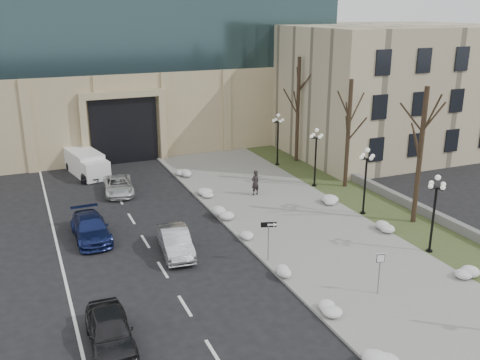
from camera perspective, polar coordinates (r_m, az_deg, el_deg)
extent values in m
plane|color=black|center=(24.38, 14.10, -16.53)|extent=(160.00, 160.00, 0.00)
cube|color=gray|center=(36.45, 5.42, -3.92)|extent=(9.00, 40.00, 0.12)
cube|color=gray|center=(34.67, -1.17, -5.00)|extent=(0.30, 40.00, 0.14)
cube|color=#374723|center=(39.80, 13.70, -2.47)|extent=(4.00, 40.00, 0.10)
cube|color=slate|center=(42.35, 14.32, -0.85)|extent=(0.50, 30.00, 0.70)
cube|color=tan|center=(59.44, -12.35, 8.25)|extent=(40.00, 20.00, 8.00)
cube|color=black|center=(50.57, -12.50, 5.43)|extent=(6.00, 2.50, 6.00)
cube|color=tan|center=(48.62, -12.45, 8.91)|extent=(7.50, 0.60, 0.60)
cube|color=tan|center=(48.71, -16.23, 4.67)|extent=(0.60, 0.60, 6.00)
cube|color=tan|center=(49.97, -8.24, 5.52)|extent=(0.60, 0.60, 6.00)
cube|color=#C0B290|center=(56.36, 15.64, 9.55)|extent=(22.00, 18.00, 12.00)
cube|color=black|center=(45.21, 14.29, 3.18)|extent=(1.40, 0.25, 2.00)
cube|color=black|center=(47.69, 18.15, 3.60)|extent=(1.40, 0.25, 2.00)
cube|color=black|center=(50.37, 21.61, 3.96)|extent=(1.40, 0.25, 2.00)
cube|color=black|center=(44.48, 14.64, 7.55)|extent=(1.40, 0.25, 2.00)
cube|color=black|center=(47.00, 18.56, 7.73)|extent=(1.40, 0.25, 2.00)
cube|color=black|center=(49.72, 22.07, 7.87)|extent=(1.40, 0.25, 2.00)
cube|color=black|center=(44.02, 15.00, 12.03)|extent=(1.40, 0.25, 2.00)
cube|color=black|center=(46.57, 18.99, 11.96)|extent=(1.40, 0.25, 2.00)
cube|color=black|center=(49.31, 22.55, 11.86)|extent=(1.40, 0.25, 2.00)
imported|color=black|center=(23.76, -13.71, -15.32)|extent=(1.89, 4.47, 1.51)
imported|color=#929499|center=(31.14, -6.91, -6.56)|extent=(2.02, 4.62, 1.48)
imported|color=navy|center=(34.05, -15.64, -4.96)|extent=(2.09, 4.99, 1.44)
imported|color=silver|center=(41.81, -12.83, -0.58)|extent=(2.58, 4.72, 1.26)
imported|color=#29292E|center=(46.16, -15.74, 0.96)|extent=(1.99, 3.90, 1.27)
imported|color=black|center=(40.00, 1.63, -0.28)|extent=(0.80, 0.64, 1.92)
cube|color=silver|center=(47.81, -16.31, 1.90)|extent=(3.02, 5.13, 1.93)
cube|color=silver|center=(45.20, -15.12, 0.96)|extent=(2.28, 1.91, 1.54)
cylinder|color=black|center=(45.24, -16.30, 0.17)|extent=(0.37, 0.71, 0.67)
cylinder|color=black|center=(45.82, -14.02, 0.59)|extent=(0.37, 0.71, 0.67)
cylinder|color=black|center=(49.05, -17.85, 1.39)|extent=(0.37, 0.71, 0.67)
cylinder|color=black|center=(49.59, -15.73, 1.76)|extent=(0.37, 0.71, 0.67)
cylinder|color=slate|center=(29.70, 3.04, -6.74)|extent=(0.06, 0.06, 2.39)
cube|color=black|center=(29.25, 3.07, -4.78)|extent=(0.84, 0.31, 0.29)
cube|color=white|center=(29.25, 3.34, -4.79)|extent=(0.40, 0.14, 0.11)
cone|color=white|center=(29.28, 3.79, -4.77)|extent=(0.27, 0.29, 0.24)
cylinder|color=slate|center=(27.36, 14.61, -9.79)|extent=(0.06, 0.06, 2.24)
cube|color=white|center=(26.95, 14.76, -8.06)|extent=(0.48, 0.16, 0.49)
cube|color=black|center=(26.93, 14.78, -8.09)|extent=(0.42, 0.12, 0.43)
cube|color=white|center=(26.93, 14.79, -8.09)|extent=(0.36, 0.10, 0.37)
ellipsoid|color=white|center=(25.71, 9.93, -13.46)|extent=(1.10, 1.60, 0.36)
ellipsoid|color=white|center=(28.56, 5.32, -9.86)|extent=(1.10, 1.60, 0.36)
ellipsoid|color=white|center=(32.63, 0.95, -6.09)|extent=(1.10, 1.60, 0.36)
ellipsoid|color=white|center=(35.94, -1.89, -3.76)|extent=(1.10, 1.60, 0.36)
ellipsoid|color=white|center=(40.12, -3.96, -1.44)|extent=(1.10, 1.60, 0.36)
ellipsoid|color=white|center=(45.11, -5.87, 0.72)|extent=(1.10, 1.60, 0.36)
ellipsoid|color=white|center=(30.95, 22.29, -8.93)|extent=(1.10, 1.60, 0.36)
ellipsoid|color=white|center=(34.87, 15.03, -5.10)|extent=(1.10, 1.60, 0.36)
ellipsoid|color=white|center=(39.11, 9.82, -2.19)|extent=(1.10, 1.60, 0.36)
cylinder|color=black|center=(33.13, 19.52, -7.18)|extent=(0.36, 0.36, 0.20)
cylinder|color=black|center=(32.40, 19.87, -4.13)|extent=(0.14, 0.14, 4.00)
cylinder|color=black|center=(31.74, 20.25, -0.78)|extent=(0.10, 0.90, 0.10)
cylinder|color=black|center=(31.74, 20.25, -0.78)|extent=(0.90, 0.10, 0.10)
sphere|color=white|center=(31.56, 20.36, 0.25)|extent=(0.32, 0.32, 0.32)
sphere|color=white|center=(32.00, 20.87, -0.42)|extent=(0.28, 0.28, 0.28)
sphere|color=white|center=(31.40, 19.67, -0.63)|extent=(0.28, 0.28, 0.28)
sphere|color=white|center=(32.00, 19.74, -0.29)|extent=(0.28, 0.28, 0.28)
sphere|color=white|center=(31.39, 20.83, -0.76)|extent=(0.28, 0.28, 0.28)
cylinder|color=black|center=(37.70, 12.96, -3.50)|extent=(0.36, 0.36, 0.20)
cylinder|color=black|center=(37.06, 13.17, -0.76)|extent=(0.14, 0.14, 4.00)
cylinder|color=black|center=(36.48, 13.39, 2.21)|extent=(0.10, 0.90, 0.10)
cylinder|color=black|center=(36.48, 13.39, 2.21)|extent=(0.90, 0.10, 0.10)
sphere|color=white|center=(36.33, 13.45, 3.13)|extent=(0.32, 0.32, 0.32)
sphere|color=white|center=(36.71, 13.97, 2.51)|extent=(0.28, 0.28, 0.28)
sphere|color=white|center=(36.19, 12.83, 2.37)|extent=(0.28, 0.28, 0.28)
sphere|color=white|center=(36.79, 12.99, 2.62)|extent=(0.28, 0.28, 0.28)
sphere|color=white|center=(36.10, 13.82, 2.26)|extent=(0.28, 0.28, 0.28)
cylinder|color=black|center=(42.77, 7.93, -0.61)|extent=(0.36, 0.36, 0.20)
cylinder|color=black|center=(42.21, 8.04, 1.83)|extent=(0.14, 0.14, 4.00)
cylinder|color=black|center=(41.71, 8.15, 4.47)|extent=(0.10, 0.90, 0.10)
cylinder|color=black|center=(41.71, 8.15, 4.47)|extent=(0.90, 0.10, 0.10)
sphere|color=white|center=(41.57, 8.19, 5.28)|extent=(0.32, 0.32, 0.32)
sphere|color=white|center=(41.90, 8.69, 4.72)|extent=(0.28, 0.28, 0.28)
sphere|color=white|center=(41.44, 7.63, 4.62)|extent=(0.28, 0.28, 0.28)
sphere|color=white|center=(42.05, 7.85, 4.80)|extent=(0.28, 0.28, 0.28)
sphere|color=white|center=(41.30, 8.48, 4.54)|extent=(0.28, 0.28, 0.28)
cylinder|color=black|center=(48.19, 3.99, 1.64)|extent=(0.36, 0.36, 0.20)
cylinder|color=black|center=(47.69, 4.04, 3.84)|extent=(0.14, 0.14, 4.00)
cylinder|color=black|center=(47.24, 4.10, 6.19)|extent=(0.10, 0.90, 0.10)
cylinder|color=black|center=(47.24, 4.10, 6.19)|extent=(0.90, 0.10, 0.10)
sphere|color=white|center=(47.13, 4.11, 6.90)|extent=(0.32, 0.32, 0.32)
sphere|color=white|center=(47.42, 4.59, 6.41)|extent=(0.28, 0.28, 0.28)
sphere|color=white|center=(47.01, 3.61, 6.33)|extent=(0.28, 0.28, 0.28)
sphere|color=white|center=(47.61, 3.85, 6.47)|extent=(0.28, 0.28, 0.28)
sphere|color=white|center=(46.82, 4.35, 6.26)|extent=(0.28, 0.28, 0.28)
cylinder|color=black|center=(35.85, 18.63, 2.31)|extent=(0.32, 0.32, 9.00)
cylinder|color=black|center=(42.00, 11.46, 4.74)|extent=(0.32, 0.32, 8.50)
cylinder|color=black|center=(48.55, 6.18, 7.35)|extent=(0.32, 0.32, 9.50)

